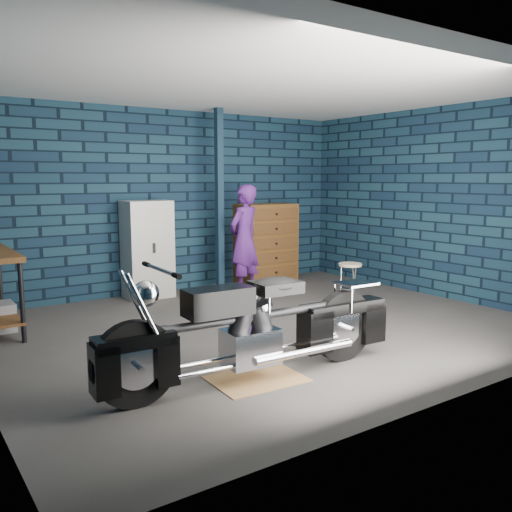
{
  "coord_description": "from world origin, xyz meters",
  "views": [
    {
      "loc": [
        -3.53,
        -4.93,
        1.7
      ],
      "look_at": [
        0.07,
        0.3,
        0.78
      ],
      "focal_mm": 38.0,
      "sensor_mm": 36.0,
      "label": 1
    }
  ],
  "objects_px": {
    "person": "(244,240)",
    "shop_stool": "(350,284)",
    "tool_chest": "(266,243)",
    "motorcycle": "(257,320)",
    "locker": "(148,249)"
  },
  "relations": [
    {
      "from": "person",
      "to": "shop_stool",
      "type": "relative_size",
      "value": 2.84
    },
    {
      "from": "tool_chest",
      "to": "shop_stool",
      "type": "bearing_deg",
      "value": -90.69
    },
    {
      "from": "motorcycle",
      "to": "locker",
      "type": "relative_size",
      "value": 1.71
    },
    {
      "from": "motorcycle",
      "to": "shop_stool",
      "type": "relative_size",
      "value": 4.19
    },
    {
      "from": "locker",
      "to": "tool_chest",
      "type": "xyz_separation_m",
      "value": [
        2.08,
        0.0,
        -0.05
      ]
    },
    {
      "from": "person",
      "to": "locker",
      "type": "relative_size",
      "value": 1.16
    },
    {
      "from": "motorcycle",
      "to": "person",
      "type": "height_order",
      "value": "person"
    },
    {
      "from": "locker",
      "to": "person",
      "type": "bearing_deg",
      "value": -23.68
    },
    {
      "from": "motorcycle",
      "to": "shop_stool",
      "type": "height_order",
      "value": "motorcycle"
    },
    {
      "from": "locker",
      "to": "shop_stool",
      "type": "bearing_deg",
      "value": -43.68
    },
    {
      "from": "shop_stool",
      "to": "motorcycle",
      "type": "bearing_deg",
      "value": -149.11
    },
    {
      "from": "motorcycle",
      "to": "tool_chest",
      "type": "bearing_deg",
      "value": 56.24
    },
    {
      "from": "tool_chest",
      "to": "shop_stool",
      "type": "relative_size",
      "value": 2.27
    },
    {
      "from": "motorcycle",
      "to": "tool_chest",
      "type": "xyz_separation_m",
      "value": [
        2.63,
        3.53,
        0.12
      ]
    },
    {
      "from": "motorcycle",
      "to": "locker",
      "type": "height_order",
      "value": "locker"
    }
  ]
}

